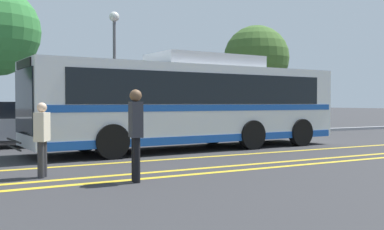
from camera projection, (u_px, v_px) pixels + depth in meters
ground_plane at (204, 147)px, 16.10m from camera, size 220.00×220.00×0.00m
lane_strip_0 at (227, 155)px, 13.55m from camera, size 31.02×0.20×0.01m
lane_strip_1 at (268, 163)px, 11.84m from camera, size 31.02×0.20×0.01m
lane_strip_2 at (285, 166)px, 11.23m from camera, size 31.02×0.20×0.01m
curb_strip at (138, 137)px, 19.80m from camera, size 39.02×0.36×0.15m
transit_bus at (192, 102)px, 15.44m from camera, size 11.45×3.16×3.24m
parked_car_1 at (20, 125)px, 16.32m from camera, size 4.11×1.95×1.63m
parked_car_2 at (140, 126)px, 18.77m from camera, size 4.26×2.19×1.23m
parked_car_3 at (241, 122)px, 21.05m from camera, size 4.03×1.99×1.40m
pedestrian_1 at (136, 129)px, 8.97m from camera, size 0.29×0.45×1.86m
pedestrian_2 at (42, 135)px, 9.52m from camera, size 0.40×0.47×1.60m
street_lamp at (114, 49)px, 20.73m from camera, size 0.47×0.47×5.81m
tree_2 at (256, 58)px, 26.26m from camera, size 3.81×3.81×6.12m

